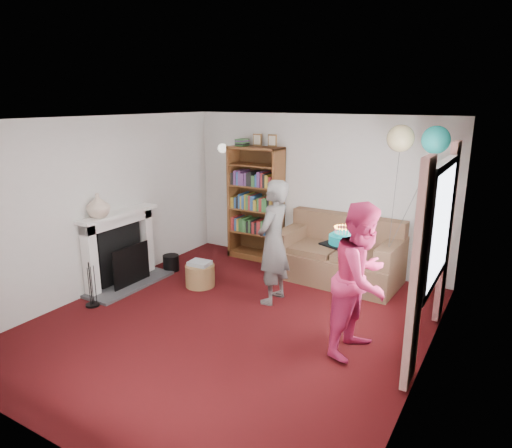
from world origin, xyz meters
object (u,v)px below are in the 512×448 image
Objects in this scene: person_striped at (273,242)px; birthday_cake at (343,240)px; sofa at (340,257)px; bookcase at (257,204)px; person_magenta at (362,279)px.

person_striped is 4.24× the size of birthday_cake.
person_striped is at bearing 162.49° from birthday_cake.
bookcase is at bearing 174.50° from sofa.
person_striped is at bearing -109.47° from sofa.
bookcase is at bearing -143.78° from person_striped.
birthday_cake is at bearing -66.96° from sofa.
sofa is 2.18m from person_magenta.
person_magenta is at bearing -61.40° from sofa.
person_striped is (-0.50, -1.25, 0.49)m from sofa.
person_striped is at bearing 74.54° from person_magenta.
person_striped reaches higher than person_magenta.
bookcase reaches higher than person_magenta.
birthday_cake is (-0.34, 0.31, 0.31)m from person_magenta.
sofa is (1.64, -0.23, -0.60)m from bookcase.
birthday_cake is (2.24, -1.83, 0.20)m from bookcase.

